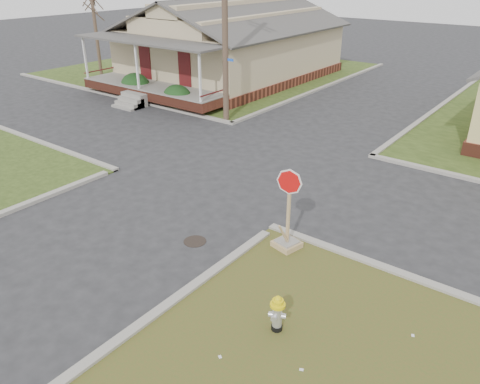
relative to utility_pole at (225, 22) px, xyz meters
The scene contains 11 objects.
ground 10.89m from the utility_pole, 64.74° to the right, with size 120.00×120.00×0.00m, color #262629.
verge_far_left 13.48m from the utility_pole, 134.04° to the left, with size 19.00×19.00×0.05m, color #2C4016.
curbs 7.39m from the utility_pole, 42.88° to the right, with size 80.00×40.00×0.12m, color gray, non-canonical shape.
manhole 12.29m from the utility_pole, 55.75° to the right, with size 0.64×0.64×0.01m, color black.
corner_house 9.99m from the utility_pole, 126.69° to the left, with size 10.10×15.50×5.30m.
utility_pole is the anchor object (origin of this frame).
tree_far_left 14.31m from the utility_pole, 167.34° to the left, with size 0.22×0.22×4.90m, color #49382A.
fire_hydrant 15.56m from the utility_pole, 47.23° to the right, with size 0.32×0.32×0.87m.
stop_sign 12.56m from the utility_pole, 43.30° to the right, with size 0.66×0.64×2.32m.
hedge_left 8.22m from the utility_pole, behind, with size 1.64×1.34×1.25m, color #163714.
hedge_right 5.35m from the utility_pole, behind, with size 1.54×1.26×1.18m, color #163714.
Camera 1 is at (9.98, -8.66, 6.99)m, focal length 35.00 mm.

